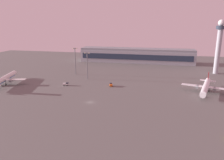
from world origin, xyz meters
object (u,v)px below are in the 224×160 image
(airplane_terminal_side, at_px, (3,79))
(apron_light_central, at_px, (87,64))
(maintenance_van, at_px, (66,84))
(apron_light_east, at_px, (75,59))
(cargo_loader, at_px, (111,85))
(control_tower, at_px, (219,44))
(airplane_near_gate, at_px, (206,87))

(airplane_terminal_side, xyz_separation_m, apron_light_central, (56.85, 30.58, 8.73))
(maintenance_van, height_order, apron_light_east, apron_light_east)
(cargo_loader, distance_m, apron_light_central, 31.75)
(control_tower, height_order, airplane_near_gate, control_tower)
(control_tower, bearing_deg, cargo_loader, -144.00)
(airplane_terminal_side, distance_m, maintenance_van, 48.11)
(airplane_near_gate, bearing_deg, apron_light_central, 3.49)
(control_tower, bearing_deg, maintenance_van, -150.45)
(apron_light_central, bearing_deg, control_tower, 22.31)
(airplane_near_gate, height_order, maintenance_van, airplane_near_gate)
(maintenance_van, bearing_deg, airplane_near_gate, 80.11)
(maintenance_van, bearing_deg, apron_light_central, 144.32)
(apron_light_east, bearing_deg, airplane_terminal_side, -132.40)
(maintenance_van, distance_m, apron_light_central, 27.12)
(airplane_near_gate, xyz_separation_m, apron_light_central, (-89.95, 17.54, 8.98))
(apron_light_east, bearing_deg, control_tower, 13.81)
(control_tower, relative_size, cargo_loader, 10.70)
(control_tower, height_order, cargo_loader, control_tower)
(cargo_loader, bearing_deg, airplane_terminal_side, 172.41)
(airplane_terminal_side, bearing_deg, cargo_loader, -5.41)
(control_tower, relative_size, airplane_terminal_side, 1.13)
(cargo_loader, xyz_separation_m, apron_light_central, (-24.00, 17.14, 11.78))
(cargo_loader, xyz_separation_m, maintenance_van, (-33.52, -5.36, 0.00))
(cargo_loader, bearing_deg, apron_light_east, 125.13)
(apron_light_central, bearing_deg, maintenance_van, -112.93)
(cargo_loader, relative_size, maintenance_van, 1.01)
(airplane_terminal_side, relative_size, cargo_loader, 9.46)
(maintenance_van, height_order, apron_light_central, apron_light_central)
(maintenance_van, xyz_separation_m, apron_light_east, (-6.60, 36.52, 12.71))
(cargo_loader, height_order, maintenance_van, same)
(apron_light_central, bearing_deg, cargo_loader, -35.54)
(cargo_loader, height_order, apron_light_east, apron_light_east)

